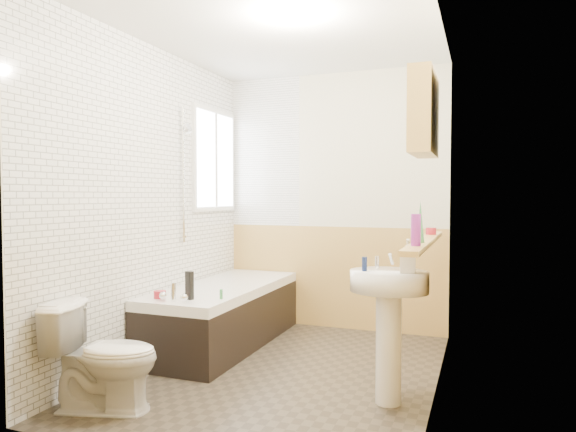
{
  "coord_description": "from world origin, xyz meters",
  "views": [
    {
      "loc": [
        1.38,
        -3.48,
        1.3
      ],
      "look_at": [
        0.0,
        0.15,
        1.15
      ],
      "focal_mm": 32.0,
      "sensor_mm": 36.0,
      "label": 1
    }
  ],
  "objects_px": {
    "pine_shelf": "(425,241)",
    "toilet": "(104,357)",
    "bathtub": "(224,313)",
    "sink": "(389,309)",
    "medicine_cabinet": "(423,114)"
  },
  "relations": [
    {
      "from": "sink",
      "to": "medicine_cabinet",
      "type": "height_order",
      "value": "medicine_cabinet"
    },
    {
      "from": "toilet",
      "to": "sink",
      "type": "height_order",
      "value": "sink"
    },
    {
      "from": "bathtub",
      "to": "sink",
      "type": "xyz_separation_m",
      "value": [
        1.57,
        -0.78,
        0.32
      ]
    },
    {
      "from": "pine_shelf",
      "to": "toilet",
      "type": "bearing_deg",
      "value": -154.64
    },
    {
      "from": "toilet",
      "to": "pine_shelf",
      "type": "bearing_deg",
      "value": -80.43
    },
    {
      "from": "bathtub",
      "to": "pine_shelf",
      "type": "distance_m",
      "value": 2.02
    },
    {
      "from": "bathtub",
      "to": "toilet",
      "type": "distance_m",
      "value": 1.49
    },
    {
      "from": "bathtub",
      "to": "toilet",
      "type": "height_order",
      "value": "bathtub"
    },
    {
      "from": "sink",
      "to": "medicine_cabinet",
      "type": "bearing_deg",
      "value": 61.35
    },
    {
      "from": "medicine_cabinet",
      "to": "pine_shelf",
      "type": "bearing_deg",
      "value": -75.28
    },
    {
      "from": "pine_shelf",
      "to": "medicine_cabinet",
      "type": "height_order",
      "value": "medicine_cabinet"
    },
    {
      "from": "pine_shelf",
      "to": "medicine_cabinet",
      "type": "bearing_deg",
      "value": 104.72
    },
    {
      "from": "bathtub",
      "to": "toilet",
      "type": "bearing_deg",
      "value": -91.15
    },
    {
      "from": "medicine_cabinet",
      "to": "bathtub",
      "type": "bearing_deg",
      "value": 162.99
    },
    {
      "from": "bathtub",
      "to": "medicine_cabinet",
      "type": "bearing_deg",
      "value": -17.01
    }
  ]
}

